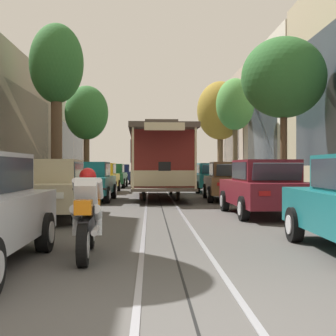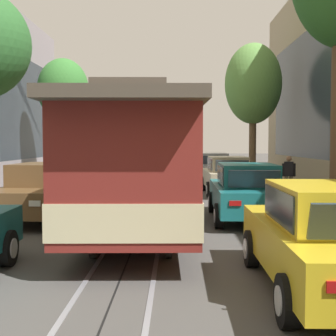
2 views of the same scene
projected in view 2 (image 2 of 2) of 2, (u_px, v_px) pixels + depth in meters
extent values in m
plane|color=#4C4947|center=(134.00, 244.00, 9.93)|extent=(160.00, 160.00, 0.00)
cube|color=gray|center=(153.00, 280.00, 7.33)|extent=(0.08, 53.95, 0.01)
cube|color=gray|center=(87.00, 279.00, 7.35)|extent=(0.08, 53.95, 0.01)
cube|color=black|center=(120.00, 280.00, 7.34)|extent=(0.03, 53.95, 0.01)
cube|color=#2D3842|center=(301.00, 96.00, 22.28)|extent=(0.04, 10.72, 5.84)
cube|color=#2D3842|center=(27.00, 109.00, 24.43)|extent=(0.04, 8.04, 5.24)
cube|color=#B7B7BC|center=(213.00, 170.00, 25.72)|extent=(1.80, 4.30, 0.66)
cube|color=#B7B7BC|center=(213.00, 159.00, 25.54)|extent=(1.48, 2.06, 0.60)
cube|color=#2D3842|center=(212.00, 158.00, 26.38)|extent=(1.33, 0.22, 0.47)
cube|color=#2D3842|center=(215.00, 160.00, 24.36)|extent=(1.30, 0.20, 0.45)
cube|color=#2D3842|center=(200.00, 159.00, 25.55)|extent=(0.03, 1.81, 0.47)
cube|color=#2D3842|center=(227.00, 159.00, 25.53)|extent=(0.03, 1.81, 0.47)
cube|color=white|center=(201.00, 166.00, 27.88)|extent=(0.28, 0.04, 0.14)
cube|color=#B21414|center=(206.00, 170.00, 23.57)|extent=(0.28, 0.04, 0.12)
cube|color=white|center=(219.00, 166.00, 27.87)|extent=(0.28, 0.04, 0.14)
cube|color=#B21414|center=(227.00, 170.00, 23.55)|extent=(0.28, 0.04, 0.12)
cylinder|color=black|center=(196.00, 174.00, 27.09)|extent=(0.20, 0.64, 0.64)
cylinder|color=silver|center=(194.00, 174.00, 27.09)|extent=(0.02, 0.35, 0.35)
cylinder|color=black|center=(226.00, 174.00, 27.06)|extent=(0.20, 0.64, 0.64)
cylinder|color=silver|center=(228.00, 174.00, 27.06)|extent=(0.02, 0.35, 0.35)
cylinder|color=black|center=(198.00, 177.00, 24.43)|extent=(0.20, 0.64, 0.64)
cylinder|color=silver|center=(196.00, 177.00, 24.43)|extent=(0.02, 0.35, 0.35)
cylinder|color=black|center=(232.00, 178.00, 24.40)|extent=(0.20, 0.64, 0.64)
cylinder|color=silver|center=(234.00, 178.00, 24.40)|extent=(0.02, 0.35, 0.35)
cube|color=#C1B28E|center=(227.00, 179.00, 19.48)|extent=(1.91, 4.34, 0.66)
cube|color=#C1B28E|center=(228.00, 164.00, 19.29)|extent=(1.53, 2.10, 0.60)
cube|color=#2D3842|center=(225.00, 163.00, 20.13)|extent=(1.34, 0.25, 0.47)
cube|color=#2D3842|center=(232.00, 166.00, 18.11)|extent=(1.30, 0.23, 0.45)
cube|color=#2D3842|center=(210.00, 164.00, 19.29)|extent=(0.08, 1.81, 0.47)
cube|color=#2D3842|center=(246.00, 164.00, 19.30)|extent=(0.08, 1.81, 0.47)
cube|color=white|center=(209.00, 173.00, 21.62)|extent=(0.28, 0.05, 0.14)
cube|color=#B21414|center=(220.00, 181.00, 17.31)|extent=(0.28, 0.05, 0.12)
cube|color=white|center=(233.00, 173.00, 21.63)|extent=(0.28, 0.05, 0.14)
cube|color=#B21414|center=(250.00, 180.00, 17.32)|extent=(0.28, 0.05, 0.12)
cylinder|color=black|center=(203.00, 184.00, 20.82)|extent=(0.22, 0.64, 0.64)
cylinder|color=silver|center=(201.00, 184.00, 20.82)|extent=(0.03, 0.35, 0.35)
cylinder|color=black|center=(242.00, 184.00, 20.84)|extent=(0.22, 0.64, 0.64)
cylinder|color=silver|center=(245.00, 184.00, 20.84)|extent=(0.03, 0.35, 0.35)
cylinder|color=black|center=(209.00, 190.00, 18.16)|extent=(0.22, 0.64, 0.64)
cylinder|color=silver|center=(207.00, 190.00, 18.16)|extent=(0.03, 0.35, 0.35)
cylinder|color=black|center=(254.00, 190.00, 18.17)|extent=(0.22, 0.64, 0.64)
cylinder|color=silver|center=(257.00, 190.00, 18.18)|extent=(0.03, 0.35, 0.35)
cube|color=#196B70|center=(247.00, 197.00, 13.00)|extent=(1.87, 4.33, 0.66)
cube|color=#196B70|center=(247.00, 175.00, 12.81)|extent=(1.51, 2.09, 0.60)
cube|color=#2D3842|center=(244.00, 173.00, 13.65)|extent=(1.34, 0.24, 0.47)
cube|color=#2D3842|center=(254.00, 179.00, 11.63)|extent=(1.30, 0.22, 0.45)
cube|color=#2D3842|center=(220.00, 175.00, 12.84)|extent=(0.06, 1.81, 0.47)
cube|color=#2D3842|center=(275.00, 175.00, 12.79)|extent=(0.06, 1.81, 0.47)
cube|color=white|center=(220.00, 186.00, 15.16)|extent=(0.28, 0.04, 0.14)
cube|color=#B21414|center=(235.00, 203.00, 10.85)|extent=(0.28, 0.04, 0.12)
cube|color=white|center=(255.00, 186.00, 15.13)|extent=(0.28, 0.04, 0.14)
cube|color=#B21414|center=(283.00, 204.00, 10.82)|extent=(0.28, 0.04, 0.12)
cylinder|color=black|center=(212.00, 202.00, 14.37)|extent=(0.21, 0.64, 0.64)
cylinder|color=silver|center=(209.00, 202.00, 14.38)|extent=(0.03, 0.35, 0.35)
cylinder|color=black|center=(269.00, 202.00, 14.32)|extent=(0.21, 0.64, 0.64)
cylinder|color=silver|center=(273.00, 202.00, 14.31)|extent=(0.03, 0.35, 0.35)
cylinder|color=black|center=(219.00, 216.00, 11.71)|extent=(0.21, 0.64, 0.64)
cylinder|color=silver|center=(214.00, 216.00, 11.72)|extent=(0.03, 0.35, 0.35)
cylinder|color=black|center=(289.00, 216.00, 11.66)|extent=(0.21, 0.64, 0.64)
cylinder|color=silver|center=(293.00, 216.00, 11.65)|extent=(0.03, 0.35, 0.35)
cube|color=gold|center=(327.00, 248.00, 6.73)|extent=(1.83, 4.31, 0.66)
cube|color=gold|center=(331.00, 206.00, 6.55)|extent=(1.49, 2.07, 0.60)
cube|color=#2D3842|center=(314.00, 200.00, 7.38)|extent=(1.33, 0.23, 0.47)
cube|color=#2D3842|center=(278.00, 206.00, 6.56)|extent=(0.04, 1.81, 0.47)
cube|color=white|center=(262.00, 217.00, 8.89)|extent=(0.28, 0.04, 0.14)
cube|color=white|center=(320.00, 217.00, 8.87)|extent=(0.28, 0.04, 0.14)
cylinder|color=black|center=(251.00, 249.00, 8.10)|extent=(0.20, 0.64, 0.64)
cylinder|color=silver|center=(245.00, 249.00, 8.10)|extent=(0.02, 0.35, 0.35)
cylinder|color=black|center=(287.00, 301.00, 5.44)|extent=(0.20, 0.64, 0.64)
cylinder|color=silver|center=(278.00, 301.00, 5.44)|extent=(0.02, 0.35, 0.35)
cube|color=#196B70|center=(101.00, 171.00, 25.00)|extent=(1.91, 4.34, 0.66)
cube|color=#196B70|center=(102.00, 159.00, 25.11)|extent=(1.53, 2.10, 0.60)
cube|color=#2D3842|center=(99.00, 160.00, 24.28)|extent=(1.34, 0.26, 0.47)
cube|color=#2D3842|center=(106.00, 158.00, 26.29)|extent=(1.30, 0.23, 0.45)
cube|color=#2D3842|center=(115.00, 159.00, 25.08)|extent=(0.08, 1.81, 0.47)
cube|color=#2D3842|center=(88.00, 159.00, 25.14)|extent=(0.08, 1.81, 0.47)
cube|color=white|center=(104.00, 171.00, 22.81)|extent=(0.28, 0.05, 0.14)
cube|color=#B21414|center=(118.00, 167.00, 27.12)|extent=(0.28, 0.05, 0.12)
cube|color=white|center=(82.00, 171.00, 22.86)|extent=(0.28, 0.05, 0.14)
cube|color=#B21414|center=(99.00, 167.00, 27.17)|extent=(0.28, 0.05, 0.12)
cylinder|color=black|center=(114.00, 179.00, 23.65)|extent=(0.22, 0.64, 0.64)
cylinder|color=silver|center=(116.00, 179.00, 23.65)|extent=(0.03, 0.35, 0.35)
cylinder|color=black|center=(80.00, 179.00, 23.72)|extent=(0.22, 0.64, 0.64)
cylinder|color=silver|center=(77.00, 179.00, 23.73)|extent=(0.03, 0.35, 0.35)
cylinder|color=black|center=(121.00, 175.00, 26.31)|extent=(0.22, 0.64, 0.64)
cylinder|color=silver|center=(123.00, 175.00, 26.31)|extent=(0.03, 0.35, 0.35)
cylinder|color=black|center=(90.00, 175.00, 26.38)|extent=(0.22, 0.64, 0.64)
cylinder|color=silver|center=(88.00, 175.00, 26.39)|extent=(0.03, 0.35, 0.35)
cube|color=maroon|center=(84.00, 180.00, 18.96)|extent=(1.89, 4.34, 0.66)
cube|color=maroon|center=(85.00, 164.00, 19.08)|extent=(1.52, 2.10, 0.60)
cube|color=#2D3842|center=(81.00, 166.00, 18.24)|extent=(1.34, 0.25, 0.47)
cube|color=#2D3842|center=(90.00, 163.00, 20.26)|extent=(1.30, 0.23, 0.45)
cube|color=#2D3842|center=(103.00, 164.00, 19.08)|extent=(0.07, 1.81, 0.47)
cube|color=#2D3842|center=(67.00, 164.00, 19.07)|extent=(0.07, 1.81, 0.47)
cube|color=white|center=(89.00, 182.00, 16.80)|extent=(0.28, 0.05, 0.14)
cube|color=#B21414|center=(105.00, 174.00, 21.12)|extent=(0.28, 0.05, 0.12)
cube|color=white|center=(59.00, 182.00, 16.80)|extent=(0.28, 0.05, 0.14)
cube|color=#B21414|center=(80.00, 174.00, 21.11)|extent=(0.28, 0.05, 0.12)
cylinder|color=black|center=(102.00, 191.00, 17.66)|extent=(0.21, 0.64, 0.64)
cylinder|color=silver|center=(104.00, 191.00, 17.66)|extent=(0.03, 0.35, 0.35)
cylinder|color=black|center=(55.00, 191.00, 17.64)|extent=(0.21, 0.64, 0.64)
cylinder|color=silver|center=(52.00, 191.00, 17.64)|extent=(0.03, 0.35, 0.35)
cylinder|color=black|center=(110.00, 185.00, 20.32)|extent=(0.21, 0.64, 0.64)
cylinder|color=silver|center=(112.00, 185.00, 20.32)|extent=(0.03, 0.35, 0.35)
cylinder|color=black|center=(70.00, 185.00, 20.31)|extent=(0.21, 0.64, 0.64)
cylinder|color=silver|center=(67.00, 185.00, 20.30)|extent=(0.03, 0.35, 0.35)
cube|color=brown|center=(42.00, 197.00, 13.02)|extent=(2.01, 4.38, 0.66)
cube|color=brown|center=(44.00, 174.00, 13.13)|extent=(1.58, 2.13, 0.60)
cube|color=#2D3842|center=(33.00, 177.00, 12.30)|extent=(1.34, 0.29, 0.47)
cube|color=#2D3842|center=(56.00, 172.00, 14.31)|extent=(1.30, 0.26, 0.45)
cube|color=#2D3842|center=(70.00, 174.00, 13.09)|extent=(0.12, 1.81, 0.47)
cube|color=#2D3842|center=(18.00, 174.00, 13.18)|extent=(0.12, 1.81, 0.47)
cube|color=white|center=(35.00, 203.00, 10.83)|extent=(0.28, 0.05, 0.14)
cube|color=#B21414|center=(81.00, 186.00, 15.13)|extent=(0.28, 0.05, 0.12)
cube|color=#B21414|center=(48.00, 186.00, 15.20)|extent=(0.28, 0.05, 0.12)
cylinder|color=black|center=(59.00, 216.00, 11.65)|extent=(0.23, 0.65, 0.64)
cylinder|color=silver|center=(63.00, 216.00, 11.65)|extent=(0.04, 0.35, 0.35)
cylinder|color=black|center=(85.00, 202.00, 14.31)|extent=(0.23, 0.65, 0.64)
cylinder|color=silver|center=(88.00, 202.00, 14.30)|extent=(0.04, 0.35, 0.35)
cylinder|color=black|center=(29.00, 202.00, 14.42)|extent=(0.23, 0.65, 0.64)
cylinder|color=silver|center=(26.00, 202.00, 14.43)|extent=(0.04, 0.35, 0.35)
cube|color=#B21414|center=(5.00, 216.00, 8.93)|extent=(0.28, 0.05, 0.12)
cylinder|color=black|center=(8.00, 248.00, 8.13)|extent=(0.21, 0.64, 0.64)
cylinder|color=silver|center=(14.00, 248.00, 8.13)|extent=(0.03, 0.35, 0.35)
cylinder|color=brown|center=(253.00, 145.00, 23.28)|extent=(0.36, 0.36, 4.10)
ellipsoid|color=#609947|center=(253.00, 84.00, 23.11)|extent=(2.82, 3.08, 4.01)
cylinder|color=#4C3826|center=(64.00, 145.00, 23.04)|extent=(0.42, 0.42, 4.04)
ellipsoid|color=#387A33|center=(63.00, 89.00, 22.89)|extent=(2.52, 2.35, 3.02)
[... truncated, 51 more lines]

